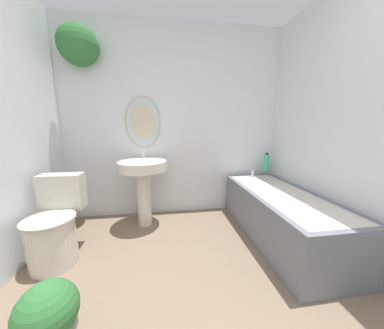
# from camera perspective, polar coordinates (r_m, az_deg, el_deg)

# --- Properties ---
(wall_back) EXTENTS (2.85, 0.41, 2.40)m
(wall_back) POSITION_cam_1_polar(r_m,az_deg,el_deg) (2.54, -8.75, 14.70)
(wall_back) COLOR silver
(wall_back) RESTS_ON ground_plane
(wall_right) EXTENTS (0.06, 2.45, 2.40)m
(wall_right) POSITION_cam_1_polar(r_m,az_deg,el_deg) (2.07, 40.92, 9.57)
(wall_right) COLOR silver
(wall_right) RESTS_ON ground_plane
(toilet) EXTENTS (0.39, 0.54, 0.73)m
(toilet) POSITION_cam_1_polar(r_m,az_deg,el_deg) (2.11, -35.47, -14.93)
(toilet) COLOR beige
(toilet) RESTS_ON ground_plane
(pedestal_sink) EXTENTS (0.55, 0.55, 0.88)m
(pedestal_sink) POSITION_cam_1_polar(r_m,az_deg,el_deg) (2.30, -14.29, -3.61)
(pedestal_sink) COLOR beige
(pedestal_sink) RESTS_ON ground_plane
(bathtub) EXTENTS (0.64, 1.53, 0.57)m
(bathtub) POSITION_cam_1_polar(r_m,az_deg,el_deg) (2.27, 24.54, -13.27)
(bathtub) COLOR slate
(bathtub) RESTS_ON ground_plane
(shampoo_bottle) EXTENTS (0.07, 0.07, 0.24)m
(shampoo_bottle) POSITION_cam_1_polar(r_m,az_deg,el_deg) (2.80, 21.15, 0.63)
(shampoo_bottle) COLOR #38B275
(shampoo_bottle) RESTS_ON bathtub
(potted_plant) EXTENTS (0.29, 0.29, 0.41)m
(potted_plant) POSITION_cam_1_polar(r_m,az_deg,el_deg) (1.43, -36.74, -32.81)
(potted_plant) COLOR silver
(potted_plant) RESTS_ON ground_plane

